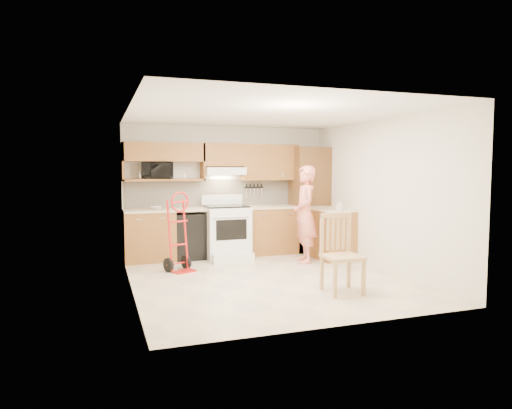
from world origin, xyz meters
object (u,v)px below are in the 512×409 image
hand_truck (180,236)px  person (305,214)px  microwave (157,170)px  range (227,227)px  dining_chair (343,254)px

hand_truck → person: bearing=-24.8°
microwave → range: bearing=-11.4°
hand_truck → dining_chair: bearing=-71.9°
dining_chair → microwave: bearing=125.6°
microwave → dining_chair: microwave is taller
hand_truck → range: bearing=13.1°
range → person: 1.48m
person → dining_chair: bearing=0.6°
microwave → hand_truck: bearing=-73.5°
person → dining_chair: 2.06m
range → hand_truck: 1.28m
person → microwave: bearing=-104.4°
microwave → hand_truck: size_ratio=0.48×
hand_truck → microwave: bearing=75.5°
range → dining_chair: 2.91m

